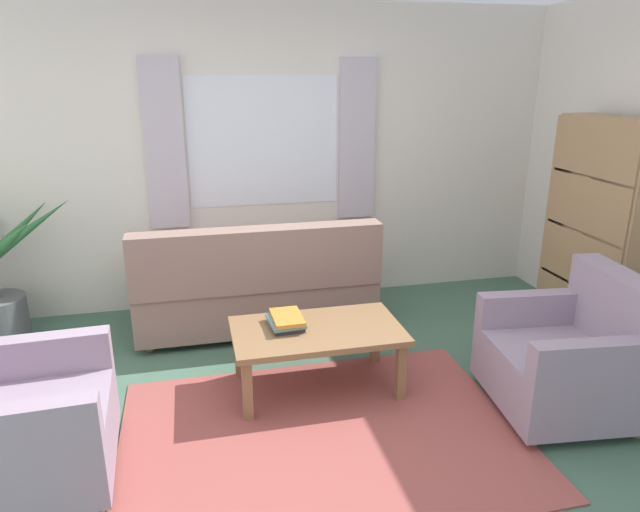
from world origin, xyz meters
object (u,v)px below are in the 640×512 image
(couch, at_px, (256,286))
(bookshelf, at_px, (598,229))
(armchair_right, at_px, (572,357))
(coffee_table, at_px, (317,336))
(book_stack_on_table, at_px, (286,321))
(armchair_left, at_px, (12,421))

(couch, height_order, bookshelf, bookshelf)
(armchair_right, relative_size, coffee_table, 0.84)
(couch, height_order, coffee_table, couch)
(couch, xyz_separation_m, book_stack_on_table, (0.08, -0.97, 0.11))
(couch, bearing_deg, bookshelf, 163.72)
(book_stack_on_table, bearing_deg, armchair_right, -21.33)
(couch, relative_size, book_stack_on_table, 6.37)
(armchair_left, distance_m, armchair_right, 3.17)
(armchair_right, height_order, bookshelf, bookshelf)
(bookshelf, bearing_deg, armchair_left, 101.89)
(coffee_table, bearing_deg, couch, 104.73)
(armchair_left, relative_size, bookshelf, 0.51)
(couch, relative_size, armchair_left, 2.16)
(armchair_left, height_order, book_stack_on_table, armchair_left)
(armchair_left, distance_m, coffee_table, 1.77)
(couch, xyz_separation_m, bookshelf, (2.53, -0.74, 0.52))
(couch, xyz_separation_m, armchair_left, (-1.42, -1.57, -0.01))
(armchair_right, bearing_deg, book_stack_on_table, -105.32)
(couch, distance_m, book_stack_on_table, 0.98)
(armchair_left, distance_m, book_stack_on_table, 1.62)
(couch, bearing_deg, coffee_table, 104.73)
(book_stack_on_table, height_order, bookshelf, bookshelf)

